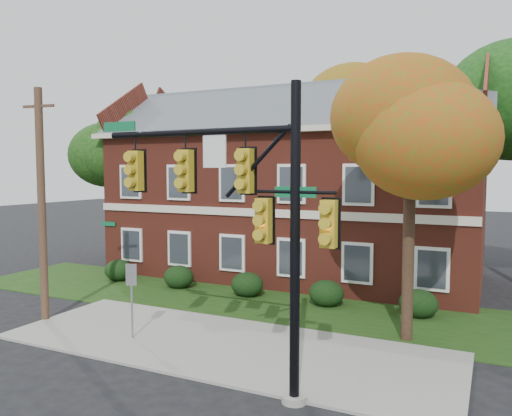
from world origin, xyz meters
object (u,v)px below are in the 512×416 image
at_px(hedge_left, 179,277).
at_px(traffic_signal, 243,205).
at_px(hedge_far_left, 119,270).
at_px(hedge_center, 247,285).
at_px(hedge_far_right, 418,304).
at_px(utility_pole, 42,204).
at_px(tree_near_right, 418,128).
at_px(hedge_right, 326,293).
at_px(tree_far_rear, 358,116).
at_px(sign_post, 132,289).
at_px(tree_left_rear, 128,148).
at_px(apartment_building, 293,178).

bearing_deg(hedge_left, traffic_signal, -47.50).
distance_m(hedge_far_left, hedge_center, 7.00).
distance_m(hedge_far_right, utility_pole, 13.98).
bearing_deg(tree_near_right, utility_pole, -164.70).
relative_size(hedge_right, tree_far_rear, 0.12).
bearing_deg(hedge_far_right, tree_far_rear, 113.37).
height_order(hedge_far_left, utility_pole, utility_pole).
bearing_deg(tree_near_right, hedge_far_left, 168.73).
xyz_separation_m(hedge_far_left, sign_post, (6.14, -6.44, 1.13)).
relative_size(tree_near_right, tree_far_rear, 0.74).
distance_m(tree_near_right, tree_left_rear, 18.33).
distance_m(hedge_far_right, tree_left_rear, 18.30).
height_order(tree_near_right, utility_pole, tree_near_right).
height_order(tree_far_rear, traffic_signal, tree_far_rear).
height_order(hedge_left, tree_far_rear, tree_far_rear).
xyz_separation_m(tree_far_rear, sign_post, (-2.20, -19.53, -7.19)).
distance_m(hedge_far_right, sign_post, 10.22).
bearing_deg(hedge_left, hedge_far_left, 180.00).
relative_size(traffic_signal, utility_pole, 0.89).
bearing_deg(utility_pole, apartment_building, 58.98).
bearing_deg(utility_pole, tree_near_right, 7.91).
bearing_deg(tree_near_right, hedge_center, 158.58).
bearing_deg(utility_pole, tree_left_rear, 107.24).
relative_size(hedge_right, hedge_far_right, 1.00).
bearing_deg(tree_left_rear, hedge_far_right, -13.89).
bearing_deg(apartment_building, hedge_center, -90.00).
xyz_separation_m(hedge_left, hedge_center, (3.50, 0.00, 0.00)).
distance_m(tree_near_right, utility_pole, 12.92).
bearing_deg(tree_far_rear, hedge_center, -95.85).
relative_size(hedge_right, tree_left_rear, 0.16).
height_order(apartment_building, hedge_right, apartment_building).
height_order(hedge_right, hedge_far_right, same).
bearing_deg(hedge_right, hedge_far_left, 180.00).
distance_m(hedge_left, tree_left_rear, 9.69).
bearing_deg(hedge_far_left, sign_post, -46.33).
bearing_deg(tree_far_rear, hedge_right, -80.64).
xyz_separation_m(apartment_building, hedge_far_left, (-7.00, -5.25, -4.46)).
xyz_separation_m(tree_left_rear, sign_post, (8.87, -10.57, -5.02)).
bearing_deg(hedge_far_right, hedge_right, 180.00).
bearing_deg(traffic_signal, sign_post, 160.65).
relative_size(hedge_left, hedge_far_right, 1.00).
xyz_separation_m(hedge_right, tree_left_rear, (-13.23, 4.14, 6.16)).
bearing_deg(tree_near_right, apartment_building, 131.77).
height_order(hedge_far_left, hedge_left, same).
bearing_deg(traffic_signal, utility_pole, 167.90).
bearing_deg(hedge_far_right, apartment_building, 143.11).
bearing_deg(apartment_building, hedge_far_left, -143.11).
xyz_separation_m(hedge_right, hedge_far_right, (3.50, 0.00, 0.00)).
relative_size(tree_left_rear, tree_far_rear, 0.77).
bearing_deg(hedge_far_left, apartment_building, 36.89).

